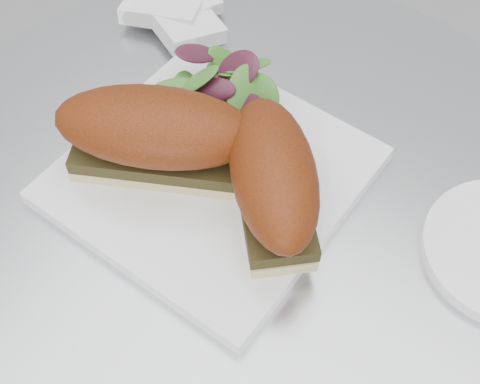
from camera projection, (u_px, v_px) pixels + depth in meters
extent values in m
cylinder|color=#ACAEB3|center=(242.00, 234.00, 0.59)|extent=(0.70, 0.70, 0.02)
cylinder|color=#ACAEB3|center=(242.00, 376.00, 0.89)|extent=(0.07, 0.07, 0.71)
cube|color=white|center=(212.00, 175.00, 0.61)|extent=(0.26, 0.26, 0.02)
cube|color=tan|center=(160.00, 159.00, 0.60)|extent=(0.16, 0.12, 0.01)
cube|color=black|center=(159.00, 150.00, 0.59)|extent=(0.16, 0.12, 0.01)
ellipsoid|color=#631F09|center=(155.00, 127.00, 0.57)|extent=(0.19, 0.14, 0.06)
cube|color=tan|center=(271.00, 203.00, 0.57)|extent=(0.13, 0.14, 0.01)
cube|color=black|center=(272.00, 194.00, 0.56)|extent=(0.13, 0.14, 0.01)
ellipsoid|color=#631F09|center=(274.00, 172.00, 0.54)|extent=(0.15, 0.16, 0.06)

